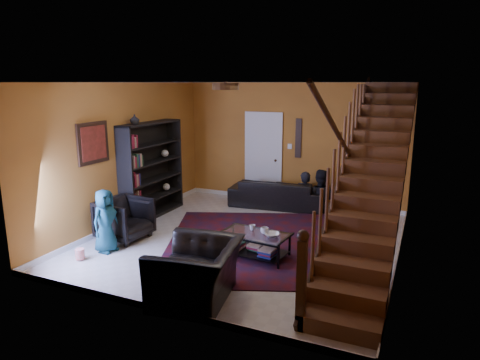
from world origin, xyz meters
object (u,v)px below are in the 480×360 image
Objects in this scene: sofa at (277,193)px; armchair_right at (197,272)px; armchair_left at (125,219)px; bookshelf at (152,171)px; coffee_table at (254,244)px.

armchair_right is (0.45, -4.55, 0.07)m from sofa.
armchair_left is 2.72m from armchair_right.
bookshelf is 1.57m from armchair_left.
sofa is 3.03m from coffee_table.
armchair_right reaches higher than sofa.
bookshelf is 2.87m from sofa.
sofa reaches higher than coffee_table.
armchair_left is 0.72× the size of coffee_table.
bookshelf reaches higher than coffee_table.
coffee_table is at bearing 95.78° from sofa.
coffee_table is at bearing -24.06° from bookshelf.
armchair_left is 0.70× the size of armchair_right.
bookshelf is at bearing 155.94° from coffee_table.
armchair_right is at bearing -96.27° from coffee_table.
sofa is 2.58× the size of armchair_left.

